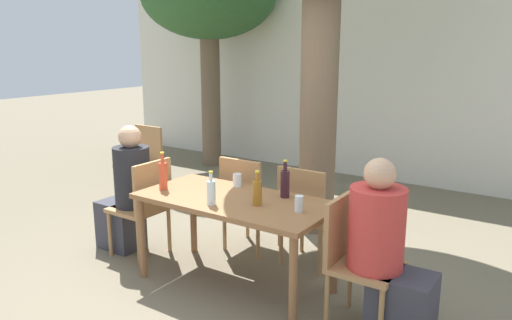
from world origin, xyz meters
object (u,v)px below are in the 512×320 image
object	(u,v)px
person_seated_1	(387,258)
wine_bottle_1	(285,183)
patio_chair_2	(247,198)
person_seated_0	(127,196)
water_bottle_0	(211,192)
amber_bottle_2	(257,192)
drinking_glass_0	(237,180)
patio_chair_4	(143,158)
patio_chair_1	(354,254)
patio_chair_0	(145,202)
soda_bottle_3	(163,175)
dining_table_front	(235,208)
drinking_glass_1	(299,204)
patio_chair_3	(307,211)

from	to	relation	value
person_seated_1	wine_bottle_1	xyz separation A→B (m)	(-0.93, 0.24, 0.31)
patio_chair_2	person_seated_0	world-z (taller)	person_seated_0
water_bottle_0	amber_bottle_2	distance (m)	0.35
amber_bottle_2	drinking_glass_0	size ratio (longest dim) A/B	2.39
patio_chair_4	patio_chair_1	bearing A→B (deg)	-20.38
patio_chair_0	patio_chair_4	distance (m)	1.84
person_seated_1	soda_bottle_3	world-z (taller)	person_seated_1
dining_table_front	patio_chair_2	distance (m)	0.70
patio_chair_2	person_seated_1	distance (m)	1.68
person_seated_1	drinking_glass_1	size ratio (longest dim) A/B	10.05
person_seated_0	water_bottle_0	xyz separation A→B (m)	(1.20, -0.23, 0.30)
drinking_glass_1	person_seated_1	bearing A→B (deg)	0.13
patio_chair_4	wine_bottle_1	world-z (taller)	wine_bottle_1
water_bottle_0	drinking_glass_0	bearing A→B (deg)	104.24
patio_chair_0	wine_bottle_1	size ratio (longest dim) A/B	3.01
person_seated_1	drinking_glass_1	distance (m)	0.71
drinking_glass_1	patio_chair_1	bearing A→B (deg)	0.19
dining_table_front	water_bottle_0	size ratio (longest dim) A/B	6.01
patio_chair_3	drinking_glass_1	size ratio (longest dim) A/B	7.55
person_seated_0	soda_bottle_3	xyz separation A→B (m)	(0.61, -0.13, 0.32)
dining_table_front	water_bottle_0	bearing A→B (deg)	-102.11
wine_bottle_1	drinking_glass_0	bearing A→B (deg)	175.99
drinking_glass_0	drinking_glass_1	world-z (taller)	drinking_glass_1
patio_chair_4	amber_bottle_2	size ratio (longest dim) A/B	3.41
patio_chair_1	patio_chair_0	bearing A→B (deg)	90.00
wine_bottle_1	amber_bottle_2	size ratio (longest dim) A/B	1.13
patio_chair_0	patio_chair_2	size ratio (longest dim) A/B	1.00
wine_bottle_1	patio_chair_2	bearing A→B (deg)	149.32
patio_chair_0	person_seated_1	xyz separation A→B (m)	(2.26, -0.00, 0.03)
patio_chair_4	wine_bottle_1	xyz separation A→B (m)	(2.68, -1.01, 0.34)
person_seated_0	drinking_glass_1	size ratio (longest dim) A/B	10.04
drinking_glass_1	patio_chair_3	bearing A→B (deg)	113.20
drinking_glass_1	dining_table_front	bearing A→B (deg)	179.85
patio_chair_1	amber_bottle_2	bearing A→B (deg)	93.21
patio_chair_4	water_bottle_0	world-z (taller)	water_bottle_0
patio_chair_3	patio_chair_2	bearing A→B (deg)	0.00
amber_bottle_2	patio_chair_2	bearing A→B (deg)	130.25
patio_chair_4	wine_bottle_1	distance (m)	2.88
patio_chair_4	soda_bottle_3	xyz separation A→B (m)	(1.73, -1.39, 0.34)
dining_table_front	patio_chair_4	bearing A→B (deg)	152.03
patio_chair_2	person_seated_0	size ratio (longest dim) A/B	0.75
drinking_glass_1	patio_chair_0	bearing A→B (deg)	179.95
patio_chair_0	amber_bottle_2	xyz separation A→B (m)	(1.26, -0.04, 0.32)
dining_table_front	person_seated_1	size ratio (longest dim) A/B	1.29
dining_table_front	patio_chair_0	distance (m)	1.02
patio_chair_4	patio_chair_2	bearing A→B (deg)	-17.35
patio_chair_3	water_bottle_0	distance (m)	0.97
patio_chair_3	patio_chair_4	world-z (taller)	same
drinking_glass_0	water_bottle_0	bearing A→B (deg)	-75.76
wine_bottle_1	water_bottle_0	bearing A→B (deg)	-127.66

